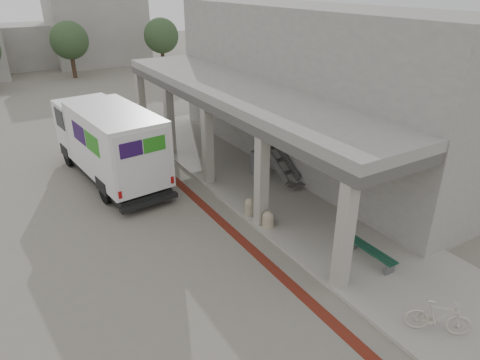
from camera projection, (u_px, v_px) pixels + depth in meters
ground at (216, 249)px, 13.96m from camera, size 120.00×120.00×0.00m
bike_lane_stripe at (214, 215)px, 15.97m from camera, size 0.35×40.00×0.01m
sidewalk at (311, 216)px, 15.81m from camera, size 4.40×28.00×0.12m
transit_building at (300, 92)px, 19.19m from camera, size 7.60×17.00×7.00m
distant_backdrop at (2, 42)px, 39.19m from camera, size 28.00×10.00×6.50m
tree_mid at (69, 40)px, 36.71m from camera, size 3.20×3.20×4.80m
tree_right at (161, 36)px, 39.70m from camera, size 3.20×3.20×4.80m
fedex_truck at (108, 141)px, 18.19m from camera, size 3.11×7.87×3.28m
bench at (371, 253)px, 13.05m from camera, size 0.39×1.75×0.41m
bollard_near at (268, 219)px, 14.88m from camera, size 0.41×0.41×0.61m
bollard_far at (250, 206)px, 15.67m from camera, size 0.43×0.43×0.64m
utility_cabinet at (259, 163)px, 18.74m from camera, size 0.59×0.72×1.08m
bicycle_cream at (439, 317)px, 10.34m from camera, size 1.41×1.40×0.93m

